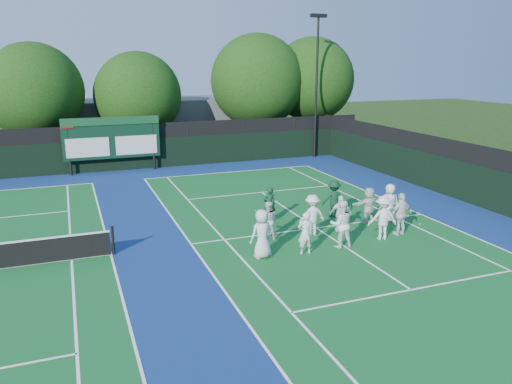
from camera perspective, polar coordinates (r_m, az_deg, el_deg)
name	(u,v)px	position (r m, az deg, el deg)	size (l,w,h in m)	color
ground	(327,236)	(20.76, 8.16, -4.95)	(120.00, 120.00, 0.00)	#1D360E
court_apron	(178,246)	(19.66, -8.91, -6.11)	(34.00, 32.00, 0.01)	navy
near_court	(316,228)	(21.58, 6.88, -4.10)	(11.05, 23.85, 0.01)	#135D25
back_fence	(128,149)	(33.70, -14.42, 4.74)	(34.00, 0.08, 3.00)	black
divider_fence_right	(483,180)	(26.52, 24.49, 1.24)	(0.08, 32.00, 3.00)	black
scoreboard	(112,138)	(33.07, -16.17, 5.91)	(6.00, 0.21, 3.55)	black
clubhouse	(165,123)	(42.03, -10.33, 7.76)	(18.00, 6.00, 4.00)	#5B5C61
light_pole_right	(317,70)	(36.95, 6.98, 13.65)	(1.20, 0.30, 10.12)	black
tree_b	(37,94)	(36.71, -23.73, 10.22)	(6.39, 6.39, 8.19)	black
tree_c	(140,98)	(37.05, -13.12, 10.46)	(6.12, 6.12, 7.64)	black
tree_d	(259,83)	(39.29, 0.31, 12.31)	(7.11, 7.11, 9.01)	black
tree_e	(313,82)	(41.21, 6.56, 12.40)	(6.65, 6.65, 8.82)	black
tennis_ball_0	(301,229)	(21.34, 5.14, -4.20)	(0.07, 0.07, 0.07)	#C7DF1A
tennis_ball_1	(303,220)	(22.51, 5.37, -3.20)	(0.07, 0.07, 0.07)	#C7DF1A
tennis_ball_2	(420,224)	(22.98, 18.21, -3.51)	(0.07, 0.07, 0.07)	#C7DF1A
tennis_ball_3	(224,239)	(20.10, -3.63, -5.39)	(0.07, 0.07, 0.07)	#C7DF1A
tennis_ball_4	(256,210)	(23.80, -0.02, -2.13)	(0.07, 0.07, 0.07)	#C7DF1A
player_front_0	(262,234)	(18.03, 0.69, -4.81)	(0.89, 0.58, 1.82)	silver
player_front_1	(305,233)	(18.49, 5.67, -4.70)	(0.59, 0.39, 1.62)	silver
player_front_2	(341,224)	(19.33, 9.72, -3.61)	(0.90, 0.70, 1.85)	white
player_front_3	(383,218)	(20.52, 14.29, -2.87)	(1.16, 0.67, 1.79)	silver
player_front_4	(401,214)	(21.22, 16.25, -2.44)	(1.04, 0.43, 1.78)	silver
player_back_0	(268,220)	(19.97, 1.37, -3.24)	(0.76, 0.59, 1.56)	silver
player_back_1	(312,215)	(20.48, 6.44, -2.64)	(1.11, 0.64, 1.71)	white
player_back_2	(341,214)	(21.12, 9.66, -2.44)	(0.91, 0.38, 1.55)	white
player_back_3	(369,205)	(22.49, 12.75, -1.47)	(1.49, 0.47, 1.60)	silver
player_back_4	(390,203)	(22.87, 15.02, -1.20)	(0.84, 0.54, 1.71)	silver
coach_left	(269,205)	(22.02, 1.55, -1.45)	(0.58, 0.38, 1.60)	#0F371D
coach_right	(334,199)	(22.99, 8.88, -0.78)	(1.11, 0.64, 1.72)	#0D321D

